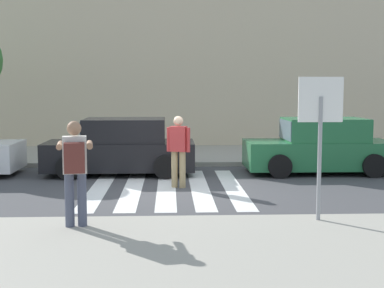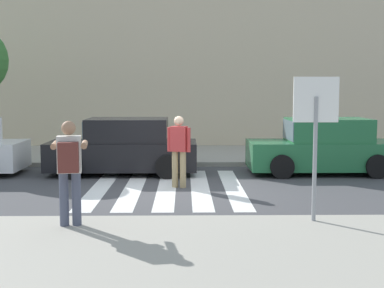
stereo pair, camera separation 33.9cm
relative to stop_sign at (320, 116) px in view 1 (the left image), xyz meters
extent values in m
plane|color=#424244|center=(-2.62, 3.58, -1.91)|extent=(120.00, 120.00, 0.00)
cube|color=#9E998C|center=(-2.62, -2.62, -1.84)|extent=(60.00, 6.00, 0.14)
cube|color=#9E998C|center=(-2.62, 9.58, -1.84)|extent=(60.00, 4.80, 0.14)
cube|color=beige|center=(-2.62, 13.98, 1.09)|extent=(56.00, 4.00, 6.00)
cube|color=silver|center=(-4.22, 3.78, -1.91)|extent=(0.44, 5.20, 0.01)
cube|color=silver|center=(-3.42, 3.78, -1.91)|extent=(0.44, 5.20, 0.01)
cube|color=silver|center=(-2.62, 3.78, -1.91)|extent=(0.44, 5.20, 0.01)
cube|color=silver|center=(-1.82, 3.78, -1.91)|extent=(0.44, 5.20, 0.01)
cube|color=silver|center=(-1.02, 3.78, -1.91)|extent=(0.44, 5.20, 0.01)
cylinder|color=gray|center=(0.00, -0.01, -0.72)|extent=(0.07, 0.07, 2.11)
cube|color=white|center=(0.00, 0.00, 0.29)|extent=(0.76, 0.03, 0.76)
cube|color=red|center=(0.00, 0.02, 0.29)|extent=(0.66, 0.02, 0.66)
cylinder|color=#474C60|center=(-4.17, -0.29, -1.33)|extent=(0.15, 0.15, 0.88)
cylinder|color=#474C60|center=(-3.98, -0.26, -1.33)|extent=(0.15, 0.15, 0.88)
cube|color=silver|center=(-4.08, -0.28, -0.59)|extent=(0.41, 0.29, 0.60)
sphere|color=#A37556|center=(-4.08, -0.28, -0.16)|extent=(0.23, 0.23, 0.23)
cylinder|color=#A37556|center=(-4.35, -0.09, -0.46)|extent=(0.19, 0.59, 0.10)
cylinder|color=#A37556|center=(-3.87, -0.02, -0.46)|extent=(0.19, 0.59, 0.10)
cube|color=black|center=(-4.14, 0.12, -0.43)|extent=(0.15, 0.12, 0.10)
cube|color=#5B2823|center=(-4.04, -0.50, -0.61)|extent=(0.35, 0.25, 0.48)
cylinder|color=tan|center=(-2.43, 3.84, -1.47)|extent=(0.15, 0.15, 0.88)
cylinder|color=tan|center=(-2.24, 3.78, -1.47)|extent=(0.15, 0.15, 0.88)
cube|color=#B73333|center=(-2.33, 3.81, -0.73)|extent=(0.43, 0.34, 0.60)
sphere|color=beige|center=(-2.33, 3.81, -0.30)|extent=(0.23, 0.23, 0.23)
cylinder|color=#B73333|center=(-2.56, 3.88, -0.75)|extent=(0.10, 0.10, 0.58)
cylinder|color=#B73333|center=(-2.10, 3.74, -0.75)|extent=(0.10, 0.10, 0.58)
cylinder|color=black|center=(-7.48, 6.73, -1.59)|extent=(0.64, 0.22, 0.64)
cube|color=black|center=(-3.92, 5.88, -1.39)|extent=(4.10, 1.70, 0.76)
cube|color=black|center=(-3.77, 5.88, -0.69)|extent=(2.20, 1.56, 0.64)
cube|color=slate|center=(-4.84, 5.88, -0.69)|extent=(0.10, 1.50, 0.54)
cube|color=slate|center=(-2.80, 5.88, -0.69)|extent=(0.10, 1.50, 0.51)
cylinder|color=black|center=(-5.20, 5.03, -1.59)|extent=(0.64, 0.22, 0.64)
cylinder|color=black|center=(-5.20, 6.73, -1.59)|extent=(0.64, 0.22, 0.64)
cylinder|color=black|center=(-2.65, 5.03, -1.59)|extent=(0.64, 0.22, 0.64)
cylinder|color=black|center=(-2.65, 6.73, -1.59)|extent=(0.64, 0.22, 0.64)
cube|color=#236B3D|center=(1.65, 5.88, -1.39)|extent=(4.10, 1.70, 0.76)
cube|color=#236B3D|center=(1.80, 5.88, -0.69)|extent=(2.20, 1.56, 0.64)
cube|color=slate|center=(0.73, 5.88, -0.69)|extent=(0.10, 1.50, 0.54)
cube|color=slate|center=(2.77, 5.88, -0.69)|extent=(0.10, 1.50, 0.51)
cylinder|color=black|center=(0.38, 5.03, -1.59)|extent=(0.64, 0.22, 0.64)
cylinder|color=black|center=(0.38, 6.73, -1.59)|extent=(0.64, 0.22, 0.64)
cylinder|color=black|center=(2.92, 5.03, -1.59)|extent=(0.64, 0.22, 0.64)
cylinder|color=black|center=(2.92, 6.73, -1.59)|extent=(0.64, 0.22, 0.64)
camera|label=1|loc=(-2.55, -8.90, 0.48)|focal=50.00mm
camera|label=2|loc=(-2.21, -8.91, 0.48)|focal=50.00mm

